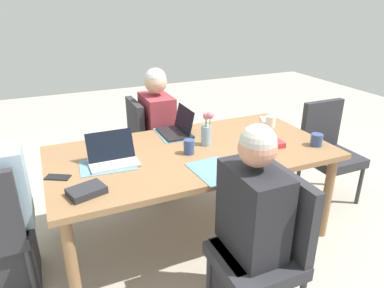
% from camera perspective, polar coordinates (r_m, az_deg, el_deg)
% --- Properties ---
extents(ground_plane, '(10.00, 10.00, 0.00)m').
position_cam_1_polar(ground_plane, '(2.95, 0.00, -14.07)').
color(ground_plane, '#B2A899').
extents(dining_table, '(2.04, 1.04, 0.73)m').
position_cam_1_polar(dining_table, '(2.60, 0.00, -2.43)').
color(dining_table, olive).
rests_on(dining_table, ground_plane).
extents(chair_near_left_mid, '(0.44, 0.44, 0.90)m').
position_cam_1_polar(chair_near_left_mid, '(3.36, -7.05, 0.49)').
color(chair_near_left_mid, '#2D2D33').
rests_on(chair_near_left_mid, ground_plane).
extents(person_near_left_mid, '(0.36, 0.40, 1.19)m').
position_cam_1_polar(person_near_left_mid, '(3.32, -5.54, 0.76)').
color(person_near_left_mid, '#2D2D33').
rests_on(person_near_left_mid, ground_plane).
extents(chair_far_left_far, '(0.44, 0.44, 0.90)m').
position_cam_1_polar(chair_far_left_far, '(2.08, 12.22, -15.48)').
color(chair_far_left_far, '#2D2D33').
rests_on(chair_far_left_far, ground_plane).
extents(person_far_left_far, '(0.36, 0.40, 1.19)m').
position_cam_1_polar(person_far_left_far, '(2.06, 9.55, -14.59)').
color(person_far_left_far, '#2D2D33').
rests_on(person_far_left_far, ground_plane).
extents(chair_head_left_right_near, '(0.44, 0.44, 0.90)m').
position_cam_1_polar(chair_head_left_right_near, '(3.45, 21.08, -0.38)').
color(chair_head_left_right_near, '#2D2D33').
rests_on(chair_head_left_right_near, ground_plane).
extents(flower_vase, '(0.09, 0.09, 0.27)m').
position_cam_1_polar(flower_vase, '(2.63, 2.39, 2.40)').
color(flower_vase, '#8EA8B7').
rests_on(flower_vase, dining_table).
extents(placemat_head_right_left_near, '(0.38, 0.29, 0.00)m').
position_cam_1_polar(placemat_head_right_left_near, '(2.41, -13.49, -3.36)').
color(placemat_head_right_left_near, slate).
rests_on(placemat_head_right_left_near, dining_table).
extents(placemat_near_left_mid, '(0.27, 0.37, 0.00)m').
position_cam_1_polar(placemat_near_left_mid, '(2.88, -2.96, 1.66)').
color(placemat_near_left_mid, slate).
rests_on(placemat_near_left_mid, dining_table).
extents(placemat_far_left_far, '(0.28, 0.38, 0.00)m').
position_cam_1_polar(placemat_far_left_far, '(2.28, 3.71, -4.34)').
color(placemat_far_left_far, slate).
rests_on(placemat_far_left_far, dining_table).
extents(laptop_near_left_mid, '(0.22, 0.32, 0.21)m').
position_cam_1_polar(laptop_near_left_mid, '(2.87, -2.40, 2.47)').
color(laptop_near_left_mid, black).
rests_on(laptop_near_left_mid, dining_table).
extents(laptop_head_right_left_near, '(0.32, 0.22, 0.20)m').
position_cam_1_polar(laptop_head_right_left_near, '(2.42, -12.73, -2.13)').
color(laptop_head_right_left_near, silver).
rests_on(laptop_head_right_left_near, dining_table).
extents(coffee_mug_near_left, '(0.08, 0.08, 0.09)m').
position_cam_1_polar(coffee_mug_near_left, '(3.11, 12.60, 3.62)').
color(coffee_mug_near_left, white).
rests_on(coffee_mug_near_left, dining_table).
extents(coffee_mug_near_right, '(0.08, 0.08, 0.08)m').
position_cam_1_polar(coffee_mug_near_right, '(2.66, -12.33, 0.21)').
color(coffee_mug_near_right, white).
rests_on(coffee_mug_near_right, dining_table).
extents(coffee_mug_centre_left, '(0.09, 0.09, 0.09)m').
position_cam_1_polar(coffee_mug_centre_left, '(2.80, 19.51, 0.64)').
color(coffee_mug_centre_left, '#33477A').
rests_on(coffee_mug_centre_left, dining_table).
extents(coffee_mug_centre_right, '(0.07, 0.07, 0.11)m').
position_cam_1_polar(coffee_mug_centre_right, '(2.50, -0.50, -0.46)').
color(coffee_mug_centre_right, '#33477A').
rests_on(coffee_mug_centre_right, dining_table).
extents(coffee_mug_far_left, '(0.08, 0.08, 0.09)m').
position_cam_1_polar(coffee_mug_far_left, '(2.51, 10.80, -0.90)').
color(coffee_mug_far_left, '#47704C').
rests_on(coffee_mug_far_left, dining_table).
extents(book_red_cover, '(0.21, 0.15, 0.04)m').
position_cam_1_polar(book_red_cover, '(2.70, 12.41, 0.01)').
color(book_red_cover, '#B73338').
rests_on(book_red_cover, dining_table).
extents(book_blue_cover, '(0.23, 0.19, 0.04)m').
position_cam_1_polar(book_blue_cover, '(2.10, -16.70, -7.28)').
color(book_blue_cover, '#28282D').
rests_on(book_blue_cover, dining_table).
extents(phone_black, '(0.17, 0.14, 0.01)m').
position_cam_1_polar(phone_black, '(2.35, -20.92, -5.06)').
color(phone_black, black).
rests_on(phone_black, dining_table).
extents(phone_silver, '(0.13, 0.17, 0.01)m').
position_cam_1_polar(phone_silver, '(3.28, 11.68, 3.93)').
color(phone_silver, silver).
rests_on(phone_silver, dining_table).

